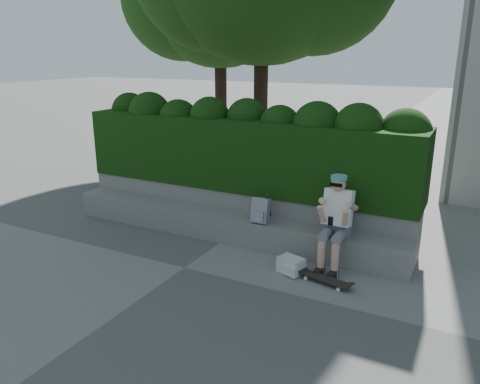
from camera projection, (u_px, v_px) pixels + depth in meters
The scene contains 8 objects.
ground at pixel (184, 268), 6.85m from camera, with size 80.00×80.00×0.00m, color slate.
bench_ledge at pixel (226, 226), 7.84m from camera, with size 6.00×0.45×0.45m, color gray.
planter_wall at pixel (239, 210), 8.20m from camera, with size 6.00×0.50×0.75m, color gray.
hedge at pixel (245, 153), 8.11m from camera, with size 6.00×1.00×1.20m, color black.
person at pixel (336, 218), 6.69m from camera, with size 0.40×0.76×1.38m.
skateboard at pixel (325, 279), 6.38m from camera, with size 0.74×0.33×0.08m.
backpack_plaid at pixel (260, 210), 7.34m from camera, with size 0.27×0.14×0.40m, color #A9A9AD.
backpack_ground at pixel (291, 265), 6.68m from camera, with size 0.35×0.25×0.23m, color beige.
Camera 1 is at (3.60, -5.16, 3.04)m, focal length 35.00 mm.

